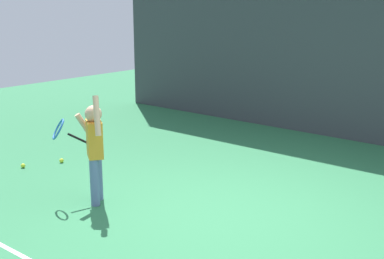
# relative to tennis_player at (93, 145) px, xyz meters

# --- Properties ---
(ground_plane) EXTENTS (20.00, 20.00, 0.00)m
(ground_plane) POSITION_rel_tennis_player_xyz_m (1.47, 0.69, -0.73)
(ground_plane) COLOR #2D7247
(back_fence_windscreen) EXTENTS (11.23, 0.08, 3.89)m
(back_fence_windscreen) POSITION_rel_tennis_player_xyz_m (1.47, 4.79, 1.22)
(back_fence_windscreen) COLOR #383D42
(back_fence_windscreen) RESTS_ON ground
(fence_post_0) EXTENTS (0.09, 0.09, 4.04)m
(fence_post_0) POSITION_rel_tennis_player_xyz_m (-4.00, 4.85, 1.29)
(fence_post_0) COLOR slate
(fence_post_0) RESTS_ON ground
(fence_post_1) EXTENTS (0.09, 0.09, 4.04)m
(fence_post_1) POSITION_rel_tennis_player_xyz_m (1.47, 4.85, 1.29)
(fence_post_1) COLOR slate
(fence_post_1) RESTS_ON ground
(tennis_player) EXTENTS (0.89, 0.53, 1.35)m
(tennis_player) POSITION_rel_tennis_player_xyz_m (0.00, 0.00, 0.00)
(tennis_player) COLOR slate
(tennis_player) RESTS_ON ground
(tennis_ball_2) EXTENTS (0.07, 0.07, 0.07)m
(tennis_ball_2) POSITION_rel_tennis_player_xyz_m (-1.86, 0.20, -0.69)
(tennis_ball_2) COLOR #CCE033
(tennis_ball_2) RESTS_ON ground
(tennis_ball_5) EXTENTS (0.07, 0.07, 0.07)m
(tennis_ball_5) POSITION_rel_tennis_player_xyz_m (-1.63, 0.71, -0.69)
(tennis_ball_5) COLOR #CCE033
(tennis_ball_5) RESTS_ON ground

